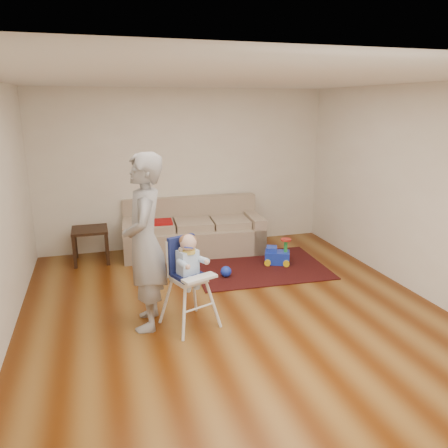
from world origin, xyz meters
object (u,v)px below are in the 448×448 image
object	(u,v)px
side_table	(91,245)
high_chair	(189,282)
adult	(145,243)
toy_ball	(226,271)
sofa	(193,227)
ride_on_toy	(277,251)

from	to	relation	value
side_table	high_chair	world-z (taller)	high_chair
adult	toy_ball	bearing A→B (deg)	139.90
sofa	side_table	xyz separation A→B (m)	(-1.66, 0.01, -0.17)
sofa	high_chair	distance (m)	2.55
high_chair	adult	distance (m)	0.66
toy_ball	ride_on_toy	bearing A→B (deg)	17.53
side_table	adult	bearing A→B (deg)	-75.40
toy_ball	adult	world-z (taller)	adult
sofa	toy_ball	xyz separation A→B (m)	(0.20, -1.25, -0.35)
ride_on_toy	high_chair	distance (m)	2.32
high_chair	adult	xyz separation A→B (m)	(-0.45, 0.15, 0.46)
sofa	ride_on_toy	size ratio (longest dim) A/B	5.75
toy_ball	adult	distance (m)	1.87
sofa	side_table	world-z (taller)	sofa
sofa	ride_on_toy	bearing A→B (deg)	-35.55
side_table	high_chair	xyz separation A→B (m)	(1.06, -2.49, 0.25)
sofa	toy_ball	bearing A→B (deg)	-76.13
adult	high_chair	bearing A→B (deg)	80.75
adult	ride_on_toy	bearing A→B (deg)	131.40
ride_on_toy	toy_ball	distance (m)	0.98
high_chair	toy_ball	bearing A→B (deg)	36.31
side_table	ride_on_toy	size ratio (longest dim) A/B	1.32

